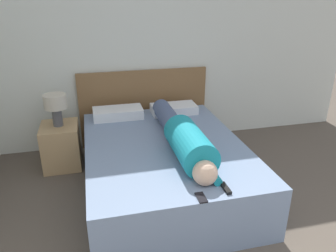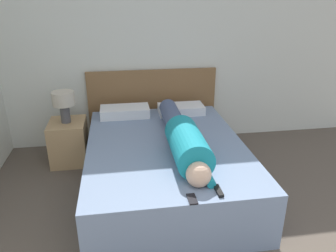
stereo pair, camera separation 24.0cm
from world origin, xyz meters
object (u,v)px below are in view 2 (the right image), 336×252
at_px(person_lying, 183,138).
at_px(pillow_near_headboard, 125,112).
at_px(cell_phone, 192,199).
at_px(nightstand, 69,142).
at_px(tv_remote, 219,191).
at_px(bed, 166,166).
at_px(table_lamp, 64,102).
at_px(pillow_second, 181,109).

distance_m(person_lying, pillow_near_headboard, 1.13).
relative_size(pillow_near_headboard, cell_phone, 4.45).
xyz_separation_m(nightstand, cell_phone, (1.10, -1.71, 0.26)).
height_order(person_lying, tv_remote, person_lying).
bearing_deg(bed, table_lamp, 144.76).
distance_m(nightstand, person_lying, 1.56).
bearing_deg(table_lamp, tv_remote, -51.19).
bearing_deg(pillow_second, bed, -110.85).
relative_size(pillow_near_headboard, tv_remote, 3.86).
distance_m(bed, table_lamp, 1.38).
bearing_deg(bed, pillow_near_headboard, 114.37).
distance_m(bed, nightstand, 1.29).
bearing_deg(tv_remote, table_lamp, 128.81).
bearing_deg(nightstand, cell_phone, -57.13).
bearing_deg(table_lamp, nightstand, 0.00).
relative_size(table_lamp, cell_phone, 2.80).
bearing_deg(pillow_near_headboard, person_lying, -62.94).
relative_size(person_lying, cell_phone, 12.82).
bearing_deg(bed, person_lying, -52.37).
xyz_separation_m(person_lying, tv_remote, (0.13, -0.72, -0.12)).
distance_m(pillow_near_headboard, tv_remote, 1.84).
bearing_deg(nightstand, tv_remote, -51.19).
bearing_deg(tv_remote, person_lying, 100.22).
relative_size(nightstand, cell_phone, 3.88).
relative_size(bed, table_lamp, 5.64).
bearing_deg(cell_phone, table_lamp, 122.87).
relative_size(pillow_near_headboard, pillow_second, 1.05).
relative_size(bed, pillow_near_headboard, 3.55).
relative_size(person_lying, pillow_near_headboard, 2.88).
xyz_separation_m(bed, nightstand, (-1.05, 0.74, -0.00)).
xyz_separation_m(pillow_near_headboard, cell_phone, (0.42, -1.79, -0.05)).
xyz_separation_m(pillow_second, cell_phone, (-0.26, -1.79, -0.05)).
bearing_deg(table_lamp, cell_phone, -57.13).
bearing_deg(pillow_near_headboard, table_lamp, -173.33).
relative_size(table_lamp, tv_remote, 2.43).
height_order(person_lying, pillow_near_headboard, person_lying).
bearing_deg(person_lying, tv_remote, -79.78).
height_order(nightstand, tv_remote, tv_remote).
distance_m(tv_remote, cell_phone, 0.23).
height_order(table_lamp, pillow_near_headboard, table_lamp).
bearing_deg(nightstand, person_lying, -37.82).
height_order(nightstand, pillow_near_headboard, pillow_near_headboard).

